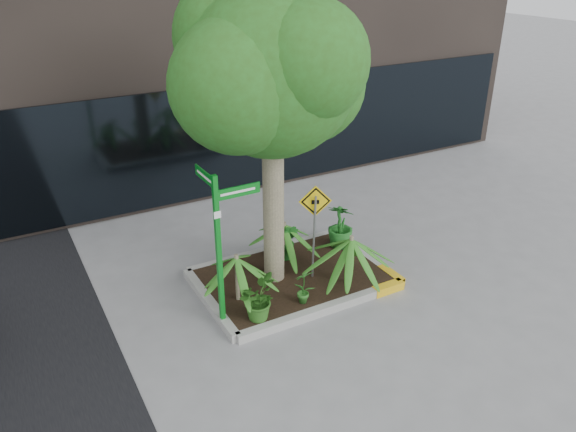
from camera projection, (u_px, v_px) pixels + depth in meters
ground at (291, 293)px, 9.83m from camera, size 80.00×80.00×0.00m
planter at (295, 277)px, 10.10m from camera, size 3.35×2.36×0.15m
tree at (271, 70)px, 8.45m from camera, size 3.46×3.07×5.19m
palm_front at (352, 239)px, 9.45m from camera, size 1.05×1.05×1.17m
palm_left at (236, 258)px, 9.05m from camera, size 0.95×0.95×1.06m
palm_back at (284, 225)px, 10.30m from camera, size 0.86×0.86×0.96m
shrub_a at (257, 299)px, 8.77m from camera, size 0.83×0.83×0.69m
shrub_b at (340, 225)px, 10.87m from camera, size 0.70×0.70×0.89m
shrub_c at (304, 286)px, 9.17m from camera, size 0.34×0.34×0.64m
shrub_d at (287, 241)px, 10.44m from camera, size 0.58×0.58×0.75m
street_sign_post at (220, 235)px, 8.34m from camera, size 0.77×0.76×2.58m
cattle_sign at (315, 218)px, 9.41m from camera, size 0.52×0.25×1.80m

